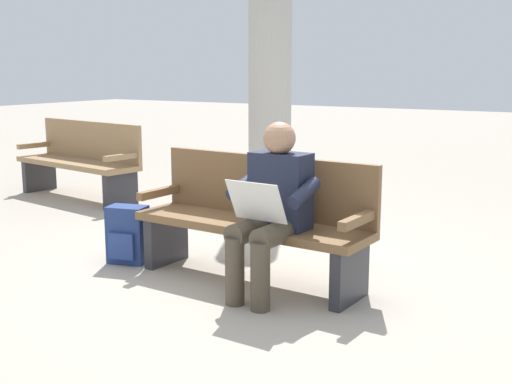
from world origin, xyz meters
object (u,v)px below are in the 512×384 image
bench_near (255,218)px  bench_far (81,159)px  backpack (127,235)px  support_pillar (270,46)px  person_seated (272,205)px

bench_near → bench_far: size_ratio=0.98×
backpack → bench_far: size_ratio=0.25×
support_pillar → bench_far: bearing=32.4°
backpack → bench_far: (2.28, -1.74, 0.23)m
support_pillar → person_seated: bearing=120.3°
bench_near → support_pillar: (1.48, -2.76, 1.31)m
person_seated → support_pillar: (1.75, -3.00, 1.14)m
backpack → bench_far: bench_far is taller
bench_near → bench_far: 3.71m
bench_near → support_pillar: bearing=-59.1°
bench_far → support_pillar: bearing=-139.1°
bench_near → person_seated: bearing=141.3°
bench_near → bench_far: (3.36, -1.56, 0.00)m
bench_near → person_seated: person_seated is taller
backpack → support_pillar: bearing=-82.3°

